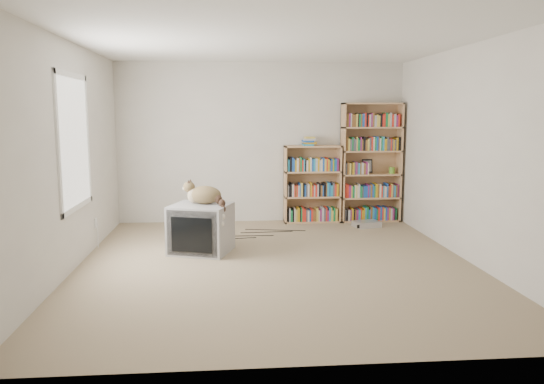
{
  "coord_description": "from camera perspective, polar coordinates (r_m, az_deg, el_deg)",
  "views": [
    {
      "loc": [
        -0.55,
        -5.87,
        1.71
      ],
      "look_at": [
        0.04,
        1.0,
        0.69
      ],
      "focal_mm": 35.0,
      "sensor_mm": 36.0,
      "label": 1
    }
  ],
  "objects": [
    {
      "name": "green_mug",
      "position": [
        8.67,
        12.75,
        2.31
      ],
      "size": [
        0.09,
        0.09,
        0.1
      ],
      "primitive_type": "cylinder",
      "color": "#629C2C",
      "rests_on": "bookcase_tall"
    },
    {
      "name": "wall_right",
      "position": [
        6.52,
        20.59,
        3.84
      ],
      "size": [
        0.02,
        5.0,
        2.5
      ],
      "primitive_type": "cube",
      "color": "silver",
      "rests_on": "floor"
    },
    {
      "name": "floor_cables",
      "position": [
        7.6,
        0.13,
        -4.55
      ],
      "size": [
        1.2,
        0.7,
        0.01
      ],
      "primitive_type": null,
      "color": "black",
      "rests_on": "floor"
    },
    {
      "name": "bookcase_short",
      "position": [
        8.42,
        4.32,
        0.51
      ],
      "size": [
        0.88,
        0.3,
        1.22
      ],
      "color": "tan",
      "rests_on": "floor"
    },
    {
      "name": "cat",
      "position": [
        6.59,
        -6.98,
        -0.61
      ],
      "size": [
        0.58,
        0.55,
        0.49
      ],
      "rotation": [
        0.0,
        0.0,
        -0.23
      ],
      "color": "#3B2C18",
      "rests_on": "crt_tv"
    },
    {
      "name": "book_stack",
      "position": [
        8.32,
        3.99,
        5.48
      ],
      "size": [
        0.2,
        0.26,
        0.14
      ],
      "primitive_type": "cube",
      "color": "red",
      "rests_on": "bookcase_short"
    },
    {
      "name": "wall_outlet",
      "position": [
        7.18,
        -18.43,
        -3.18
      ],
      "size": [
        0.01,
        0.08,
        0.13
      ],
      "primitive_type": "cube",
      "color": "silver",
      "rests_on": "wall_left"
    },
    {
      "name": "crt_tv",
      "position": [
        6.65,
        -7.61,
        -3.9
      ],
      "size": [
        0.85,
        0.81,
        0.6
      ],
      "rotation": [
        0.0,
        0.0,
        -0.32
      ],
      "color": "#A3A3A5",
      "rests_on": "floor"
    },
    {
      "name": "wall_front",
      "position": [
        3.45,
        4.33,
        0.72
      ],
      "size": [
        4.5,
        0.02,
        2.5
      ],
      "primitive_type": "cube",
      "color": "silver",
      "rests_on": "floor"
    },
    {
      "name": "dvd_player",
      "position": [
        8.22,
        10.14,
        -3.41
      ],
      "size": [
        0.44,
        0.36,
        0.09
      ],
      "primitive_type": "cube",
      "rotation": [
        0.0,
        0.0,
        0.26
      ],
      "color": "silver",
      "rests_on": "floor"
    },
    {
      "name": "framed_print",
      "position": [
        8.65,
        10.2,
        2.77
      ],
      "size": [
        0.17,
        0.05,
        0.22
      ],
      "primitive_type": "cube",
      "rotation": [
        -0.17,
        0.0,
        0.0
      ],
      "color": "black",
      "rests_on": "bookcase_tall"
    },
    {
      "name": "ceiling",
      "position": [
        5.95,
        0.47,
        16.05
      ],
      "size": [
        4.5,
        5.0,
        0.02
      ],
      "primitive_type": "cube",
      "color": "white",
      "rests_on": "wall_back"
    },
    {
      "name": "window",
      "position": [
        6.31,
        -20.49,
        5.08
      ],
      "size": [
        0.02,
        1.22,
        1.52
      ],
      "primitive_type": "cube",
      "color": "white",
      "rests_on": "wall_left"
    },
    {
      "name": "wall_left",
      "position": [
        6.13,
        -21.02,
        3.56
      ],
      "size": [
        0.02,
        5.0,
        2.5
      ],
      "primitive_type": "cube",
      "color": "silver",
      "rests_on": "floor"
    },
    {
      "name": "floor",
      "position": [
        6.14,
        0.44,
        -7.75
      ],
      "size": [
        4.5,
        5.0,
        0.01
      ],
      "primitive_type": "cube",
      "color": "gray",
      "rests_on": "ground"
    },
    {
      "name": "bookcase_tall",
      "position": [
        8.58,
        10.55,
        2.8
      ],
      "size": [
        0.94,
        0.3,
        1.88
      ],
      "color": "tan",
      "rests_on": "floor"
    },
    {
      "name": "wall_back",
      "position": [
        8.4,
        -1.15,
        5.29
      ],
      "size": [
        4.5,
        0.02,
        2.5
      ],
      "primitive_type": "cube",
      "color": "silver",
      "rests_on": "floor"
    }
  ]
}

